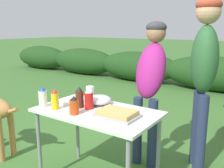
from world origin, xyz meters
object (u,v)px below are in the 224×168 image
at_px(paper_cup_stack, 90,93).
at_px(ketchup_bottle, 89,99).
at_px(hot_sauce_bottle, 74,106).
at_px(plate_stack, 71,101).
at_px(food_tray, 117,114).
at_px(folding_table, 97,118).
at_px(mixing_bowl, 99,100).
at_px(mustard_bottle, 55,100).
at_px(standing_person_in_navy_coat, 204,66).
at_px(bbq_sauce_bottle, 80,98).
at_px(standing_person_in_olive_jacket, 151,75).
at_px(mayo_bottle, 43,97).

distance_m(paper_cup_stack, ketchup_bottle, 0.28).
bearing_deg(hot_sauce_bottle, plate_stack, 137.37).
bearing_deg(paper_cup_stack, food_tray, -27.26).
distance_m(folding_table, mixing_bowl, 0.22).
height_order(mustard_bottle, ketchup_bottle, ketchup_bottle).
bearing_deg(hot_sauce_bottle, paper_cup_stack, 111.30).
distance_m(food_tray, mustard_bottle, 0.60).
xyz_separation_m(folding_table, mixing_bowl, (-0.10, 0.16, 0.12)).
distance_m(paper_cup_stack, mustard_bottle, 0.42).
height_order(mixing_bowl, standing_person_in_navy_coat, standing_person_in_navy_coat).
relative_size(folding_table, mixing_bowl, 4.60).
distance_m(hot_sauce_bottle, ketchup_bottle, 0.19).
distance_m(mixing_bowl, mustard_bottle, 0.42).
relative_size(food_tray, mixing_bowl, 1.47).
relative_size(folding_table, plate_stack, 4.68).
distance_m(food_tray, mixing_bowl, 0.39).
bearing_deg(ketchup_bottle, food_tray, -6.02).
xyz_separation_m(hot_sauce_bottle, mustard_bottle, (-0.23, 0.00, 0.01)).
bearing_deg(bbq_sauce_bottle, standing_person_in_olive_jacket, 61.60).
relative_size(mixing_bowl, hot_sauce_bottle, 1.48).
bearing_deg(folding_table, food_tray, -8.33).
xyz_separation_m(bbq_sauce_bottle, ketchup_bottle, (0.09, 0.02, -0.00)).
distance_m(folding_table, food_tray, 0.26).
distance_m(folding_table, mustard_bottle, 0.42).
distance_m(ketchup_bottle, standing_person_in_olive_jacket, 0.75).
relative_size(paper_cup_stack, hot_sauce_bottle, 0.89).
xyz_separation_m(food_tray, hot_sauce_bottle, (-0.34, -0.15, 0.05)).
bearing_deg(mustard_bottle, ketchup_bottle, 37.36).
height_order(plate_stack, ketchup_bottle, ketchup_bottle).
bearing_deg(ketchup_bottle, standing_person_in_navy_coat, 46.34).
height_order(bbq_sauce_bottle, hot_sauce_bottle, bbq_sauce_bottle).
relative_size(mayo_bottle, standing_person_in_olive_jacket, 0.13).
height_order(paper_cup_stack, ketchup_bottle, ketchup_bottle).
xyz_separation_m(food_tray, mustard_bottle, (-0.57, -0.15, 0.06)).
bearing_deg(hot_sauce_bottle, mixing_bowl, 89.75).
xyz_separation_m(plate_stack, ketchup_bottle, (0.27, -0.05, 0.08)).
bearing_deg(mustard_bottle, food_tray, 14.74).
bearing_deg(standing_person_in_olive_jacket, mayo_bottle, -131.60).
relative_size(bbq_sauce_bottle, mayo_bottle, 1.02).
bearing_deg(ketchup_bottle, mixing_bowl, 92.82).
bearing_deg(hot_sauce_bottle, standing_person_in_navy_coat, 51.81).
bearing_deg(paper_cup_stack, hot_sauce_bottle, -68.70).
distance_m(bbq_sauce_bottle, standing_person_in_navy_coat, 1.25).
bearing_deg(paper_cup_stack, standing_person_in_navy_coat, 32.16).
distance_m(plate_stack, bbq_sauce_bottle, 0.21).
bearing_deg(hot_sauce_bottle, food_tray, 24.12).
height_order(mixing_bowl, hot_sauce_bottle, hot_sauce_bottle).
bearing_deg(ketchup_bottle, folding_table, 0.24).
distance_m(paper_cup_stack, mayo_bottle, 0.47).
xyz_separation_m(plate_stack, mixing_bowl, (0.26, 0.11, 0.03)).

